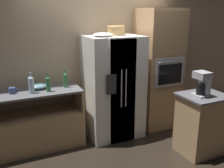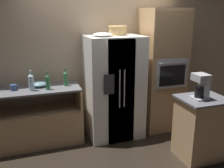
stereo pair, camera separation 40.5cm
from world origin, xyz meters
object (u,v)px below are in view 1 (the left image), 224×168
at_px(fruit_bowl, 103,35).
at_px(bottle_tall, 65,80).
at_px(mug, 12,91).
at_px(coffee_maker, 203,83).
at_px(refrigerator, 113,87).
at_px(wall_oven, 158,69).
at_px(bottle_wide, 48,84).
at_px(bottle_short, 31,84).
at_px(wicker_basket, 116,30).
at_px(mixing_bowl, 38,86).

height_order(fruit_bowl, bottle_tall, fruit_bowl).
distance_m(mug, coffee_maker, 2.73).
height_order(refrigerator, wall_oven, wall_oven).
height_order(wall_oven, mug, wall_oven).
bearing_deg(bottle_tall, bottle_wide, -158.20).
bearing_deg(bottle_short, wall_oven, 1.04).
bearing_deg(coffee_maker, wicker_basket, 123.37).
height_order(bottle_wide, coffee_maker, coffee_maker).
height_order(refrigerator, mixing_bowl, refrigerator).
relative_size(mug, coffee_maker, 0.37).
relative_size(bottle_short, mug, 2.40).
bearing_deg(fruit_bowl, wall_oven, 5.62).
xyz_separation_m(wall_oven, bottle_short, (-2.22, -0.04, -0.01)).
distance_m(mixing_bowl, coffee_maker, 2.44).
bearing_deg(bottle_tall, coffee_maker, -35.53).
height_order(bottle_wide, mixing_bowl, bottle_wide).
xyz_separation_m(wicker_basket, bottle_short, (-1.40, -0.10, -0.72)).
bearing_deg(wall_oven, bottle_wide, -178.27).
xyz_separation_m(wall_oven, bottle_wide, (-1.98, -0.06, -0.02)).
bearing_deg(bottle_short, fruit_bowl, -3.61).
bearing_deg(refrigerator, mixing_bowl, 171.19).
relative_size(fruit_bowl, coffee_maker, 0.88).
bearing_deg(mug, wicker_basket, 0.06).
bearing_deg(bottle_tall, wall_oven, -1.88).
relative_size(bottle_tall, bottle_short, 0.91).
xyz_separation_m(refrigerator, bottle_tall, (-0.78, 0.09, 0.19)).
distance_m(fruit_bowl, mixing_bowl, 1.27).
distance_m(fruit_bowl, bottle_wide, 1.11).
height_order(wicker_basket, fruit_bowl, wicker_basket).
xyz_separation_m(wall_oven, coffee_maker, (-0.03, -1.13, 0.04)).
relative_size(fruit_bowl, bottle_tall, 1.10).
xyz_separation_m(wall_oven, wicker_basket, (-0.81, 0.06, 0.71)).
distance_m(wall_oven, bottle_wide, 1.98).
relative_size(fruit_bowl, mug, 2.38).
bearing_deg(coffee_maker, fruit_bowl, 136.79).
relative_size(fruit_bowl, bottle_short, 0.99).
xyz_separation_m(wicker_basket, mixing_bowl, (-1.28, 0.08, -0.81)).
relative_size(bottle_tall, coffee_maker, 0.80).
bearing_deg(coffee_maker, bottle_short, 153.48).
bearing_deg(mixing_bowl, bottle_tall, -12.39).
bearing_deg(coffee_maker, bottle_wide, 151.20).
bearing_deg(bottle_short, bottle_wide, -4.69).
distance_m(wall_oven, bottle_tall, 1.69).
bearing_deg(fruit_bowl, refrigerator, 19.09).
height_order(bottle_short, coffee_maker, coffee_maker).
bearing_deg(bottle_wide, refrigerator, 1.11).
height_order(bottle_tall, bottle_wide, bottle_tall).
bearing_deg(bottle_wide, wall_oven, 1.73).
bearing_deg(mug, bottle_wide, -13.76).
bearing_deg(coffee_maker, mug, 153.99).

